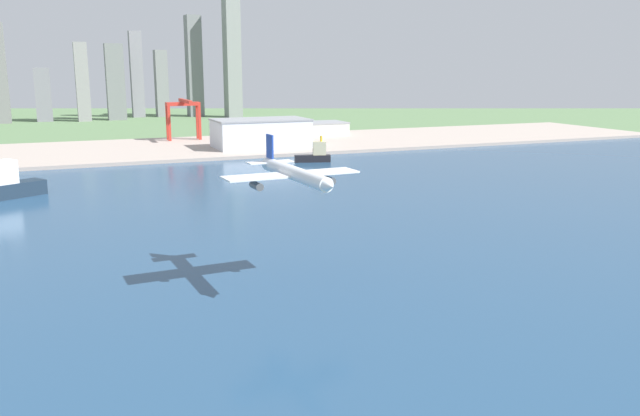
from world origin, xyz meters
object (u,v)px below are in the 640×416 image
at_px(tugboat_small, 315,155).
at_px(warehouse_annex, 319,129).
at_px(port_crane_red, 183,110).
at_px(warehouse_main, 261,133).
at_px(airplane_landing, 294,174).

bearing_deg(tugboat_small, warehouse_annex, 66.78).
bearing_deg(warehouse_annex, port_crane_red, 177.00).
height_order(tugboat_small, port_crane_red, port_crane_red).
relative_size(tugboat_small, warehouse_main, 0.35).
bearing_deg(port_crane_red, warehouse_main, -58.05).
xyz_separation_m(airplane_landing, warehouse_main, (85.44, 305.03, -19.57)).
bearing_deg(warehouse_main, warehouse_annex, 41.14).
distance_m(airplane_landing, warehouse_main, 317.37).
xyz_separation_m(port_crane_red, warehouse_annex, (117.49, -6.15, -18.95)).
height_order(airplane_landing, warehouse_main, airplane_landing).
height_order(airplane_landing, warehouse_annex, airplane_landing).
height_order(port_crane_red, warehouse_annex, port_crane_red).
relative_size(tugboat_small, port_crane_red, 0.55).
height_order(warehouse_main, warehouse_annex, warehouse_main).
xyz_separation_m(tugboat_small, warehouse_annex, (59.21, 138.01, 3.43)).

